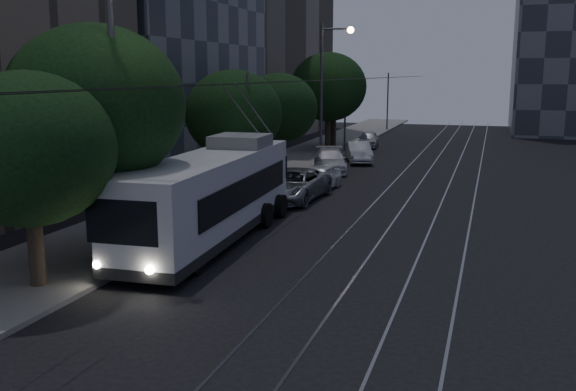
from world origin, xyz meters
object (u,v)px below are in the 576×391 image
at_px(pickup_silver, 293,185).
at_px(car_white_d, 368,139).
at_px(trolleybus, 213,195).
at_px(car_white_c, 359,152).
at_px(streetlamp_far, 327,79).
at_px(car_white_b, 330,161).
at_px(car_white_a, 319,178).
at_px(streetlamp_near, 126,87).

distance_m(pickup_silver, car_white_d, 23.09).
distance_m(trolleybus, car_white_c, 21.88).
xyz_separation_m(car_white_c, streetlamp_far, (-2.18, -0.28, 4.89)).
bearing_deg(trolleybus, streetlamp_far, 90.53).
xyz_separation_m(car_white_b, streetlamp_far, (-1.33, 4.42, 4.89)).
bearing_deg(car_white_a, car_white_d, 97.73).
xyz_separation_m(car_white_a, car_white_d, (-1.22, 20.03, 0.02)).
relative_size(car_white_a, car_white_b, 0.79).
distance_m(trolleybus, car_white_d, 31.03).
height_order(car_white_a, car_white_c, car_white_c).
height_order(trolleybus, streetlamp_far, streetlamp_far).
height_order(pickup_silver, car_white_d, pickup_silver).
distance_m(car_white_d, streetlamp_near, 35.64).
height_order(trolleybus, car_white_b, trolleybus).
height_order(trolleybus, car_white_a, trolleybus).
relative_size(pickup_silver, car_white_c, 1.27).
xyz_separation_m(pickup_silver, streetlamp_near, (-1.24, -12.22, 4.83)).
bearing_deg(streetlamp_near, car_white_b, 88.04).
bearing_deg(car_white_d, pickup_silver, -94.77).
bearing_deg(pickup_silver, streetlamp_far, 101.09).
distance_m(pickup_silver, car_white_c, 13.90).
xyz_separation_m(car_white_a, car_white_b, (-0.98, 6.14, 0.05)).
bearing_deg(streetlamp_near, car_white_c, 86.54).
bearing_deg(pickup_silver, streetlamp_near, -92.44).
bearing_deg(trolleybus, car_white_b, 86.97).
distance_m(car_white_c, streetlamp_far, 5.36).
distance_m(trolleybus, streetlamp_near, 5.85).
xyz_separation_m(car_white_c, car_white_d, (-1.08, 9.18, -0.04)).
height_order(pickup_silver, streetlamp_far, streetlamp_far).
relative_size(trolleybus, car_white_b, 2.50).
bearing_deg(car_white_a, streetlamp_near, -92.18).
xyz_separation_m(trolleybus, streetlamp_far, (-1.30, 21.56, 3.94)).
relative_size(pickup_silver, car_white_b, 1.11).
height_order(pickup_silver, car_white_a, pickup_silver).
bearing_deg(streetlamp_far, streetlamp_near, -88.67).
bearing_deg(car_white_c, car_white_b, -118.58).
bearing_deg(car_white_a, streetlamp_far, 106.62).
xyz_separation_m(trolleybus, car_white_c, (0.88, 21.84, -0.95)).
bearing_deg(car_white_d, streetlamp_near, -97.43).
bearing_deg(car_white_c, car_white_d, 78.30).
bearing_deg(car_white_b, car_white_a, -96.43).
relative_size(streetlamp_near, streetlamp_far, 1.00).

